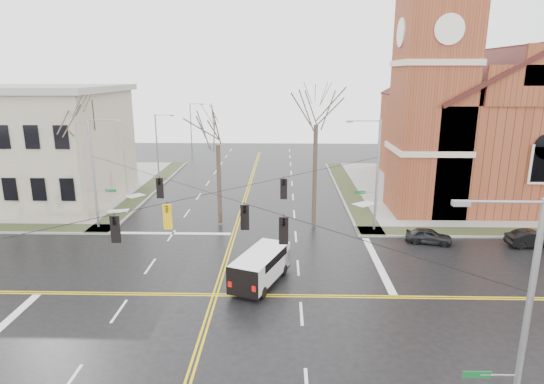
{
  "coord_description": "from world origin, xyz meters",
  "views": [
    {
      "loc": [
        3.97,
        -24.21,
        12.62
      ],
      "look_at": [
        3.2,
        6.0,
        4.72
      ],
      "focal_mm": 30.0,
      "sensor_mm": 36.0,
      "label": 1
    }
  ],
  "objects_px": {
    "parked_car_a": "(429,236)",
    "tree_nw_near": "(218,140)",
    "cargo_van": "(262,264)",
    "tree_nw_far": "(79,129)",
    "streetlight_north_b": "(192,126)",
    "signal_pole_nw": "(95,171)",
    "tree_ne": "(316,118)",
    "signal_pole_se": "(520,329)",
    "church": "(480,114)",
    "signal_pole_ne": "(375,172)",
    "streetlight_north_a": "(158,146)",
    "parked_car_b": "(533,239)"
  },
  "relations": [
    {
      "from": "tree_ne",
      "to": "tree_nw_near",
      "type": "bearing_deg",
      "value": 178.52
    },
    {
      "from": "church",
      "to": "streetlight_north_a",
      "type": "xyz_separation_m",
      "value": [
        -35.42,
        3.22,
        -3.97
      ]
    },
    {
      "from": "signal_pole_se",
      "to": "signal_pole_ne",
      "type": "bearing_deg",
      "value": 90.0
    },
    {
      "from": "signal_pole_ne",
      "to": "signal_pole_nw",
      "type": "xyz_separation_m",
      "value": [
        -22.64,
        0.0,
        0.0
      ]
    },
    {
      "from": "church",
      "to": "tree_ne",
      "type": "height_order",
      "value": "church"
    },
    {
      "from": "signal_pole_se",
      "to": "tree_nw_near",
      "type": "height_order",
      "value": "tree_nw_near"
    },
    {
      "from": "streetlight_north_b",
      "to": "tree_ne",
      "type": "relative_size",
      "value": 0.63
    },
    {
      "from": "streetlight_north_a",
      "to": "streetlight_north_b",
      "type": "xyz_separation_m",
      "value": [
        0.0,
        20.0,
        0.0
      ]
    },
    {
      "from": "church",
      "to": "parked_car_b",
      "type": "bearing_deg",
      "value": -97.1
    },
    {
      "from": "signal_pole_ne",
      "to": "tree_nw_far",
      "type": "bearing_deg",
      "value": 174.98
    },
    {
      "from": "streetlight_north_b",
      "to": "tree_nw_far",
      "type": "bearing_deg",
      "value": -94.34
    },
    {
      "from": "signal_pole_se",
      "to": "tree_ne",
      "type": "height_order",
      "value": "tree_ne"
    },
    {
      "from": "church",
      "to": "tree_nw_near",
      "type": "xyz_separation_m",
      "value": [
        -26.22,
        -11.84,
        -1.09
      ]
    },
    {
      "from": "signal_pole_nw",
      "to": "tree_nw_far",
      "type": "xyz_separation_m",
      "value": [
        -1.94,
        2.16,
        3.14
      ]
    },
    {
      "from": "signal_pole_ne",
      "to": "signal_pole_se",
      "type": "relative_size",
      "value": 1.0
    },
    {
      "from": "parked_car_a",
      "to": "tree_nw_near",
      "type": "height_order",
      "value": "tree_nw_near"
    },
    {
      "from": "signal_pole_nw",
      "to": "tree_nw_near",
      "type": "bearing_deg",
      "value": 8.32
    },
    {
      "from": "parked_car_a",
      "to": "streetlight_north_a",
      "type": "bearing_deg",
      "value": 68.16
    },
    {
      "from": "signal_pole_nw",
      "to": "signal_pole_se",
      "type": "height_order",
      "value": "same"
    },
    {
      "from": "signal_pole_nw",
      "to": "streetlight_north_a",
      "type": "relative_size",
      "value": 1.12
    },
    {
      "from": "signal_pole_se",
      "to": "tree_nw_near",
      "type": "relative_size",
      "value": 0.89
    },
    {
      "from": "cargo_van",
      "to": "parked_car_b",
      "type": "bearing_deg",
      "value": 39.04
    },
    {
      "from": "streetlight_north_b",
      "to": "cargo_van",
      "type": "relative_size",
      "value": 1.44
    },
    {
      "from": "signal_pole_nw",
      "to": "streetlight_north_b",
      "type": "xyz_separation_m",
      "value": [
        0.67,
        36.5,
        -0.48
      ]
    },
    {
      "from": "church",
      "to": "tree_ne",
      "type": "xyz_separation_m",
      "value": [
        -18.18,
        -12.05,
        0.72
      ]
    },
    {
      "from": "parked_car_b",
      "to": "tree_ne",
      "type": "height_order",
      "value": "tree_ne"
    },
    {
      "from": "parked_car_a",
      "to": "tree_nw_far",
      "type": "xyz_separation_m",
      "value": [
        -28.38,
        4.82,
        7.51
      ]
    },
    {
      "from": "signal_pole_nw",
      "to": "streetlight_north_b",
      "type": "height_order",
      "value": "signal_pole_nw"
    },
    {
      "from": "streetlight_north_a",
      "to": "tree_ne",
      "type": "relative_size",
      "value": 0.63
    },
    {
      "from": "church",
      "to": "signal_pole_ne",
      "type": "relative_size",
      "value": 3.06
    },
    {
      "from": "signal_pole_se",
      "to": "parked_car_b",
      "type": "xyz_separation_m",
      "value": [
        11.39,
        19.78,
        -4.32
      ]
    },
    {
      "from": "signal_pole_nw",
      "to": "church",
      "type": "bearing_deg",
      "value": 20.21
    },
    {
      "from": "tree_ne",
      "to": "tree_nw_far",
      "type": "bearing_deg",
      "value": 177.34
    },
    {
      "from": "tree_nw_near",
      "to": "tree_ne",
      "type": "relative_size",
      "value": 0.8
    },
    {
      "from": "signal_pole_nw",
      "to": "cargo_van",
      "type": "height_order",
      "value": "signal_pole_nw"
    },
    {
      "from": "parked_car_a",
      "to": "cargo_van",
      "type": "bearing_deg",
      "value": 134.2
    },
    {
      "from": "streetlight_north_b",
      "to": "parked_car_a",
      "type": "bearing_deg",
      "value": -56.65
    },
    {
      "from": "parked_car_b",
      "to": "tree_nw_near",
      "type": "height_order",
      "value": "tree_nw_near"
    },
    {
      "from": "cargo_van",
      "to": "tree_nw_far",
      "type": "relative_size",
      "value": 0.5
    },
    {
      "from": "church",
      "to": "parked_car_b",
      "type": "distance_m",
      "value": 18.37
    },
    {
      "from": "cargo_van",
      "to": "streetlight_north_a",
      "type": "bearing_deg",
      "value": 138.15
    },
    {
      "from": "parked_car_a",
      "to": "tree_ne",
      "type": "bearing_deg",
      "value": 80.25
    },
    {
      "from": "tree_nw_far",
      "to": "streetlight_north_b",
      "type": "bearing_deg",
      "value": 85.66
    },
    {
      "from": "tree_nw_far",
      "to": "tree_nw_near",
      "type": "height_order",
      "value": "tree_nw_far"
    },
    {
      "from": "signal_pole_ne",
      "to": "tree_nw_near",
      "type": "distance_m",
      "value": 13.07
    },
    {
      "from": "signal_pole_se",
      "to": "streetlight_north_a",
      "type": "height_order",
      "value": "signal_pole_se"
    },
    {
      "from": "cargo_van",
      "to": "tree_nw_far",
      "type": "xyz_separation_m",
      "value": [
        -15.94,
        11.84,
        6.92
      ]
    },
    {
      "from": "tree_nw_near",
      "to": "parked_car_a",
      "type": "bearing_deg",
      "value": -13.92
    },
    {
      "from": "cargo_van",
      "to": "tree_nw_near",
      "type": "distance_m",
      "value": 13.37
    },
    {
      "from": "signal_pole_nw",
      "to": "cargo_van",
      "type": "xyz_separation_m",
      "value": [
        14.0,
        -9.68,
        -3.78
      ]
    }
  ]
}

